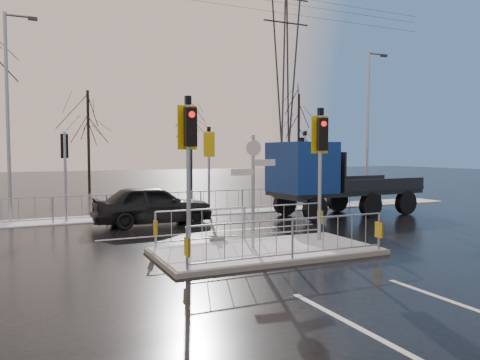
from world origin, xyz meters
name	(u,v)px	position (x,y,z in m)	size (l,w,h in m)	color
ground	(266,253)	(0.00, 0.00, 0.00)	(120.00, 120.00, 0.00)	black
snow_verge	(175,214)	(0.00, 8.60, 0.02)	(30.00, 2.00, 0.04)	white
lane_markings	(272,256)	(0.00, -0.33, 0.00)	(8.00, 11.38, 0.01)	silver
traffic_island	(266,239)	(-0.01, 0.01, 0.39)	(6.00, 3.04, 4.15)	slate
far_kerb_fixtures	(185,192)	(0.29, 8.09, 1.02)	(18.00, 0.65, 3.83)	#9599A2
car_far_lane	(153,205)	(-1.55, 6.24, 0.76)	(1.80, 4.47, 1.52)	black
flatbed_truck	(320,177)	(5.44, 5.39, 1.68)	(6.93, 2.83, 3.16)	black
tree_far_a	(88,121)	(-2.00, 22.00, 4.82)	(3.75, 3.75, 7.08)	black
tree_far_b	(191,134)	(6.00, 24.00, 4.18)	(3.25, 3.25, 6.14)	black
tree_far_c	(299,122)	(14.00, 21.00, 5.15)	(4.00, 4.00, 7.55)	black
street_lamp_right	(369,121)	(10.57, 8.50, 4.39)	(1.25, 0.18, 8.00)	#9599A2
street_lamp_left	(9,108)	(-6.43, 9.50, 4.49)	(1.25, 0.18, 8.20)	#9599A2
pylon_wires	(276,68)	(16.88, 30.00, 11.03)	(70.00, 2.38, 19.97)	#2D3033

